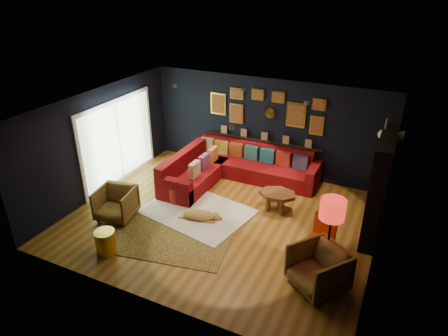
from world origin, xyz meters
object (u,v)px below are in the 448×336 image
at_px(floor_lamp, 332,213).
at_px(coffee_table, 277,196).
at_px(pouf, 179,192).
at_px(armchair_left, 116,202).
at_px(dog, 199,214).
at_px(armchair_right, 318,267).
at_px(gold_stool, 106,242).
at_px(orange_chair, 322,235).
at_px(sectional, 230,169).

bearing_deg(floor_lamp, coffee_table, 131.07).
distance_m(coffee_table, floor_lamp, 2.47).
bearing_deg(pouf, armchair_left, -124.05).
bearing_deg(dog, coffee_table, 22.74).
bearing_deg(armchair_right, dog, -161.31).
bearing_deg(dog, gold_stool, -137.24).
relative_size(armchair_left, orange_chair, 0.85).
relative_size(gold_stool, floor_lamp, 0.32).
bearing_deg(pouf, gold_stool, -95.42).
bearing_deg(coffee_table, gold_stool, -130.54).
bearing_deg(gold_stool, sectional, 76.73).
relative_size(sectional, pouf, 5.82).
bearing_deg(gold_stool, dog, 58.76).
bearing_deg(dog, orange_chair, -19.59).
bearing_deg(sectional, dog, -84.88).
height_order(sectional, pouf, sectional).
distance_m(pouf, armchair_left, 1.54).
height_order(coffee_table, armchair_right, armchair_right).
height_order(gold_stool, orange_chair, orange_chair).
bearing_deg(gold_stool, armchair_left, 119.69).
relative_size(coffee_table, armchair_right, 1.07).
height_order(coffee_table, floor_lamp, floor_lamp).
xyz_separation_m(armchair_right, orange_chair, (-0.14, 0.78, 0.13)).
height_order(sectional, gold_stool, sectional).
height_order(coffee_table, gold_stool, gold_stool).
height_order(armchair_left, orange_chair, orange_chair).
xyz_separation_m(sectional, orange_chair, (2.93, -2.23, 0.24)).
distance_m(gold_stool, floor_lamp, 4.35).
distance_m(coffee_table, dog, 1.85).
height_order(gold_stool, dog, gold_stool).
relative_size(sectional, armchair_right, 3.91).
height_order(pouf, floor_lamp, floor_lamp).
height_order(pouf, gold_stool, gold_stool).
xyz_separation_m(coffee_table, armchair_right, (1.45, -2.10, 0.05)).
distance_m(pouf, floor_lamp, 4.12).
xyz_separation_m(pouf, gold_stool, (-0.22, -2.37, 0.03)).
bearing_deg(gold_stool, pouf, 84.58).
distance_m(coffee_table, pouf, 2.38).
xyz_separation_m(sectional, coffee_table, (1.61, -0.91, 0.06)).
bearing_deg(floor_lamp, pouf, 163.30).
bearing_deg(armchair_left, orange_chair, -3.31).
bearing_deg(armchair_right, gold_stool, -130.91).
distance_m(sectional, armchair_right, 4.30).
bearing_deg(coffee_table, floor_lamp, -48.93).
distance_m(armchair_right, floor_lamp, 0.98).
relative_size(coffee_table, armchair_left, 1.15).
bearing_deg(sectional, armchair_right, -44.47).
bearing_deg(sectional, floor_lamp, -40.18).
height_order(floor_lamp, dog, floor_lamp).
height_order(sectional, armchair_right, armchair_right).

